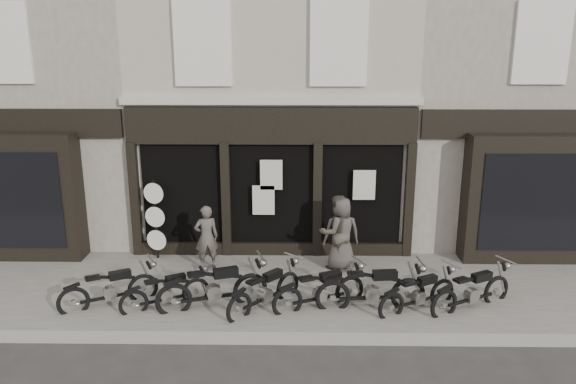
{
  "coord_description": "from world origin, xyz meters",
  "views": [
    {
      "loc": [
        0.6,
        -10.66,
        5.45
      ],
      "look_at": [
        0.43,
        1.6,
        2.14
      ],
      "focal_mm": 35.0,
      "sensor_mm": 36.0,
      "label": 1
    }
  ],
  "objects_px": {
    "motorcycle_3": "(265,294)",
    "motorcycle_5": "(372,292)",
    "advert_sign_post": "(156,223)",
    "motorcycle_1": "(167,295)",
    "motorcycle_4": "(320,293)",
    "motorcycle_2": "(214,291)",
    "man_right": "(341,233)",
    "motorcycle_0": "(110,292)",
    "motorcycle_6": "(418,297)",
    "man_centre": "(336,232)",
    "motorcycle_7": "(472,294)",
    "man_left": "(206,237)"
  },
  "relations": [
    {
      "from": "man_left",
      "to": "man_centre",
      "type": "bearing_deg",
      "value": 164.56
    },
    {
      "from": "motorcycle_7",
      "to": "motorcycle_2",
      "type": "bearing_deg",
      "value": 152.24
    },
    {
      "from": "motorcycle_5",
      "to": "advert_sign_post",
      "type": "height_order",
      "value": "advert_sign_post"
    },
    {
      "from": "motorcycle_3",
      "to": "man_right",
      "type": "bearing_deg",
      "value": 1.86
    },
    {
      "from": "motorcycle_0",
      "to": "motorcycle_7",
      "type": "bearing_deg",
      "value": -28.81
    },
    {
      "from": "motorcycle_2",
      "to": "motorcycle_4",
      "type": "height_order",
      "value": "motorcycle_2"
    },
    {
      "from": "motorcycle_3",
      "to": "man_centre",
      "type": "distance_m",
      "value": 2.71
    },
    {
      "from": "motorcycle_3",
      "to": "motorcycle_5",
      "type": "bearing_deg",
      "value": -48.18
    },
    {
      "from": "motorcycle_4",
      "to": "man_centre",
      "type": "bearing_deg",
      "value": 53.35
    },
    {
      "from": "motorcycle_2",
      "to": "motorcycle_5",
      "type": "height_order",
      "value": "motorcycle_2"
    },
    {
      "from": "motorcycle_7",
      "to": "advert_sign_post",
      "type": "distance_m",
      "value": 7.63
    },
    {
      "from": "motorcycle_3",
      "to": "motorcycle_5",
      "type": "relative_size",
      "value": 0.73
    },
    {
      "from": "motorcycle_2",
      "to": "man_right",
      "type": "distance_m",
      "value": 3.5
    },
    {
      "from": "motorcycle_1",
      "to": "motorcycle_7",
      "type": "relative_size",
      "value": 0.91
    },
    {
      "from": "motorcycle_5",
      "to": "man_right",
      "type": "distance_m",
      "value": 2.18
    },
    {
      "from": "motorcycle_0",
      "to": "advert_sign_post",
      "type": "height_order",
      "value": "advert_sign_post"
    },
    {
      "from": "motorcycle_5",
      "to": "motorcycle_6",
      "type": "xyz_separation_m",
      "value": [
        0.94,
        -0.05,
        -0.06
      ]
    },
    {
      "from": "motorcycle_4",
      "to": "motorcycle_5",
      "type": "height_order",
      "value": "motorcycle_5"
    },
    {
      "from": "motorcycle_5",
      "to": "man_centre",
      "type": "xyz_separation_m",
      "value": [
        -0.6,
        2.1,
        0.59
      ]
    },
    {
      "from": "motorcycle_0",
      "to": "motorcycle_3",
      "type": "xyz_separation_m",
      "value": [
        3.24,
        -0.04,
        0.0
      ]
    },
    {
      "from": "motorcycle_1",
      "to": "man_right",
      "type": "xyz_separation_m",
      "value": [
        3.77,
        2.06,
        0.64
      ]
    },
    {
      "from": "motorcycle_2",
      "to": "advert_sign_post",
      "type": "relative_size",
      "value": 1.05
    },
    {
      "from": "motorcycle_1",
      "to": "man_centre",
      "type": "relative_size",
      "value": 0.97
    },
    {
      "from": "motorcycle_2",
      "to": "motorcycle_4",
      "type": "xyz_separation_m",
      "value": [
        2.2,
        0.04,
        -0.05
      ]
    },
    {
      "from": "motorcycle_1",
      "to": "motorcycle_4",
      "type": "bearing_deg",
      "value": -26.99
    },
    {
      "from": "man_centre",
      "to": "advert_sign_post",
      "type": "distance_m",
      "value": 4.5
    },
    {
      "from": "motorcycle_4",
      "to": "motorcycle_1",
      "type": "bearing_deg",
      "value": 156.46
    },
    {
      "from": "man_right",
      "to": "advert_sign_post",
      "type": "relative_size",
      "value": 0.82
    },
    {
      "from": "motorcycle_2",
      "to": "motorcycle_3",
      "type": "height_order",
      "value": "motorcycle_2"
    },
    {
      "from": "motorcycle_2",
      "to": "man_right",
      "type": "height_order",
      "value": "man_right"
    },
    {
      "from": "man_centre",
      "to": "advert_sign_post",
      "type": "relative_size",
      "value": 0.84
    },
    {
      "from": "motorcycle_2",
      "to": "motorcycle_4",
      "type": "distance_m",
      "value": 2.2
    },
    {
      "from": "motorcycle_3",
      "to": "man_centre",
      "type": "height_order",
      "value": "man_centre"
    },
    {
      "from": "motorcycle_1",
      "to": "motorcycle_3",
      "type": "distance_m",
      "value": 2.05
    },
    {
      "from": "motorcycle_2",
      "to": "motorcycle_3",
      "type": "relative_size",
      "value": 1.33
    },
    {
      "from": "motorcycle_0",
      "to": "man_centre",
      "type": "height_order",
      "value": "man_centre"
    },
    {
      "from": "motorcycle_4",
      "to": "motorcycle_5",
      "type": "distance_m",
      "value": 1.07
    },
    {
      "from": "man_right",
      "to": "advert_sign_post",
      "type": "height_order",
      "value": "advert_sign_post"
    },
    {
      "from": "motorcycle_1",
      "to": "motorcycle_3",
      "type": "xyz_separation_m",
      "value": [
        2.05,
        0.01,
        0.03
      ]
    },
    {
      "from": "motorcycle_3",
      "to": "man_right",
      "type": "xyz_separation_m",
      "value": [
        1.72,
        2.04,
        0.61
      ]
    },
    {
      "from": "motorcycle_0",
      "to": "motorcycle_6",
      "type": "height_order",
      "value": "motorcycle_0"
    },
    {
      "from": "motorcycle_2",
      "to": "man_left",
      "type": "bearing_deg",
      "value": 83.54
    },
    {
      "from": "man_right",
      "to": "motorcycle_0",
      "type": "bearing_deg",
      "value": 16.02
    },
    {
      "from": "advert_sign_post",
      "to": "man_right",
      "type": "bearing_deg",
      "value": 5.71
    },
    {
      "from": "advert_sign_post",
      "to": "motorcycle_7",
      "type": "bearing_deg",
      "value": -7.25
    },
    {
      "from": "motorcycle_5",
      "to": "motorcycle_6",
      "type": "bearing_deg",
      "value": -8.81
    },
    {
      "from": "motorcycle_2",
      "to": "motorcycle_5",
      "type": "distance_m",
      "value": 3.26
    },
    {
      "from": "motorcycle_6",
      "to": "man_centre",
      "type": "bearing_deg",
      "value": 96.53
    },
    {
      "from": "advert_sign_post",
      "to": "motorcycle_1",
      "type": "bearing_deg",
      "value": -59.76
    },
    {
      "from": "advert_sign_post",
      "to": "motorcycle_3",
      "type": "bearing_deg",
      "value": -29.51
    }
  ]
}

